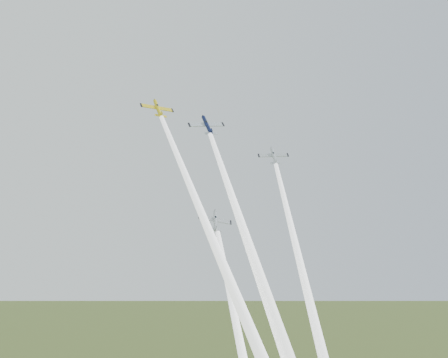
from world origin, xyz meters
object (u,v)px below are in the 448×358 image
(plane_silver_right, at_px, (274,156))
(plane_navy, at_px, (207,125))
(plane_yellow, at_px, (158,109))
(plane_silver_low, at_px, (215,221))

(plane_silver_right, bearing_deg, plane_navy, -152.81)
(plane_yellow, bearing_deg, plane_navy, -25.05)
(plane_silver_right, distance_m, plane_silver_low, 27.17)
(plane_yellow, distance_m, plane_silver_low, 28.15)
(plane_navy, height_order, plane_silver_right, plane_navy)
(plane_yellow, bearing_deg, plane_silver_low, -54.95)
(plane_yellow, xyz_separation_m, plane_navy, (10.19, -2.97, -3.52))
(plane_yellow, bearing_deg, plane_silver_right, -5.49)
(plane_yellow, height_order, plane_silver_right, plane_yellow)
(plane_silver_low, bearing_deg, plane_yellow, 140.56)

